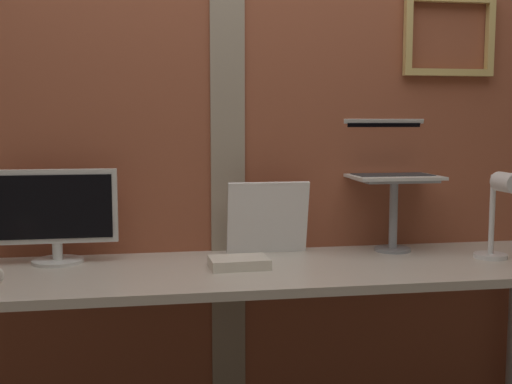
{
  "coord_description": "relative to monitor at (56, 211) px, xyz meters",
  "views": [
    {
      "loc": [
        -0.31,
        -2.06,
        1.23
      ],
      "look_at": [
        0.07,
        0.17,
        0.98
      ],
      "focal_mm": 44.61,
      "sensor_mm": 36.0,
      "label": 1
    }
  ],
  "objects": [
    {
      "name": "paper_clutter_stack",
      "position": [
        0.63,
        -0.18,
        -0.17
      ],
      "size": [
        0.21,
        0.15,
        0.04
      ],
      "primitive_type": "cube",
      "rotation": [
        0.0,
        0.0,
        0.04
      ],
      "color": "silver",
      "rests_on": "desk"
    },
    {
      "name": "monitor",
      "position": [
        0.0,
        0.0,
        0.0
      ],
      "size": [
        0.43,
        0.18,
        0.33
      ],
      "color": "silver",
      "rests_on": "desk"
    },
    {
      "name": "laptop",
      "position": [
        1.26,
        0.08,
        0.16
      ],
      "size": [
        0.33,
        0.3,
        0.23
      ],
      "color": "silver",
      "rests_on": "laptop_stand"
    },
    {
      "name": "whiteboard_panel",
      "position": [
        0.77,
        0.03,
        -0.05
      ],
      "size": [
        0.31,
        0.08,
        0.28
      ],
      "primitive_type": "cube",
      "rotation": [
        0.21,
        0.0,
        0.0
      ],
      "color": "white",
      "rests_on": "desk"
    },
    {
      "name": "desk",
      "position": [
        0.7,
        -0.18,
        -0.25
      ],
      "size": [
        2.37,
        0.61,
        0.73
      ],
      "color": "beige",
      "rests_on": "ground_plane"
    },
    {
      "name": "laptop_stand",
      "position": [
        1.26,
        0.0,
        0.0
      ],
      "size": [
        0.28,
        0.22,
        0.28
      ],
      "color": "gray",
      "rests_on": "desk"
    },
    {
      "name": "desk_lamp",
      "position": [
        1.56,
        -0.24,
        0.01
      ],
      "size": [
        0.12,
        0.2,
        0.32
      ],
      "color": "white",
      "rests_on": "desk"
    },
    {
      "name": "brick_wall_back",
      "position": [
        0.63,
        0.18,
        0.4
      ],
      "size": [
        3.32,
        0.16,
        2.62
      ],
      "color": "brown",
      "rests_on": "ground_plane"
    }
  ]
}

